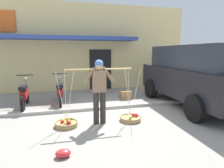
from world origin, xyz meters
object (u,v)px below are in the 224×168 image
motorcycle_second_in_row (60,92)px  parked_truck (195,74)px  fruit_basket_left_side (130,118)px  wooden_crate (125,95)px  fruit_vendor (99,87)px  motorcycle_nearest_shop (25,95)px  fruit_basket_right_side (67,123)px  plastic_litter_bag (63,153)px

motorcycle_second_in_row → parked_truck: parked_truck is taller
fruit_basket_left_side → wooden_crate: fruit_basket_left_side is taller
fruit_vendor → motorcycle_second_in_row: size_ratio=0.95×
motorcycle_nearest_shop → fruit_basket_right_side: bearing=-57.5°
fruit_basket_right_side → motorcycle_nearest_shop: (-1.31, 2.05, 0.37)m
fruit_vendor → plastic_litter_bag: size_ratio=6.17×
plastic_litter_bag → motorcycle_second_in_row: bearing=90.7°
fruit_basket_right_side → parked_truck: bearing=10.5°
fruit_basket_right_side → motorcycle_second_in_row: (-0.15, 2.18, 0.37)m
motorcycle_second_in_row → fruit_basket_right_side: bearing=-86.1°
fruit_basket_left_side → motorcycle_nearest_shop: size_ratio=0.80×
fruit_basket_left_side → plastic_litter_bag: size_ratio=5.18×
motorcycle_nearest_shop → motorcycle_second_in_row: (1.16, 0.13, 0.00)m
fruit_basket_right_side → motorcycle_nearest_shop: bearing=122.5°
motorcycle_nearest_shop → plastic_litter_bag: bearing=-71.3°
fruit_basket_right_side → motorcycle_second_in_row: fruit_basket_right_side is taller
fruit_basket_left_side → fruit_basket_right_side: bearing=178.7°
wooden_crate → fruit_basket_left_side: bearing=-105.7°
fruit_basket_right_side → plastic_litter_bag: fruit_basket_right_side is taller
fruit_vendor → fruit_basket_left_side: fruit_vendor is taller
fruit_basket_left_side → fruit_vendor: bearing=178.5°
motorcycle_second_in_row → wooden_crate: bearing=4.8°
fruit_vendor → wooden_crate: fruit_vendor is taller
fruit_vendor → motorcycle_nearest_shop: bearing=136.3°
parked_truck → fruit_basket_right_side: bearing=-169.5°
plastic_litter_bag → wooden_crate: 4.63m
plastic_litter_bag → wooden_crate: wooden_crate is taller
motorcycle_nearest_shop → motorcycle_second_in_row: 1.16m
fruit_basket_left_side → fruit_basket_right_side: 1.73m
motorcycle_nearest_shop → fruit_basket_left_side: bearing=-34.6°
motorcycle_nearest_shop → motorcycle_second_in_row: bearing=6.5°
fruit_basket_right_side → motorcycle_nearest_shop: 2.46m
fruit_vendor → fruit_basket_left_side: 1.25m
motorcycle_second_in_row → plastic_litter_bag: bearing=-89.3°
motorcycle_nearest_shop → wooden_crate: 3.75m
fruit_basket_left_side → plastic_litter_bag: fruit_basket_left_side is taller
fruit_basket_right_side → plastic_litter_bag: (-0.11, -1.49, -0.01)m
wooden_crate → fruit_vendor: bearing=-122.7°
fruit_basket_right_side → parked_truck: parked_truck is taller
motorcycle_second_in_row → wooden_crate: motorcycle_second_in_row is taller
fruit_vendor → wooden_crate: bearing=57.3°
fruit_vendor → wooden_crate: size_ratio=3.92×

